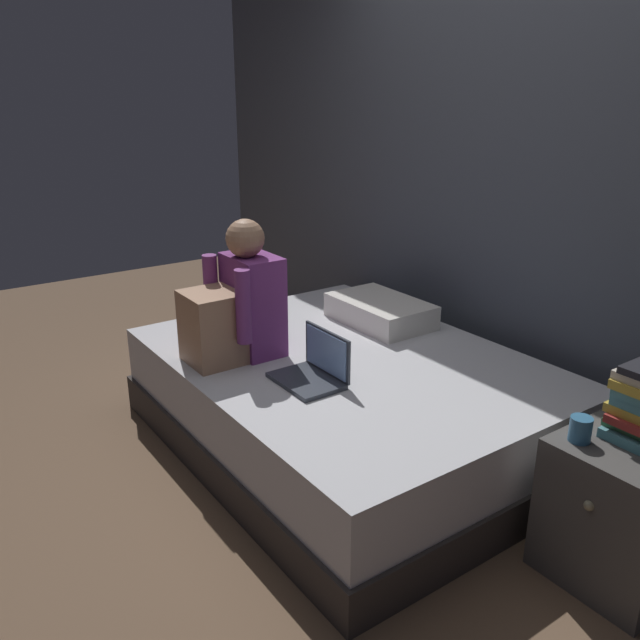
{
  "coord_description": "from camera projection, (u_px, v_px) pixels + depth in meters",
  "views": [
    {
      "loc": [
        2.07,
        -1.45,
        1.68
      ],
      "look_at": [
        -0.14,
        0.1,
        0.71
      ],
      "focal_mm": 36.45,
      "sensor_mm": 36.0,
      "label": 1
    }
  ],
  "objects": [
    {
      "name": "ground_plane",
      "position": [
        319.0,
        480.0,
        2.94
      ],
      "size": [
        8.0,
        8.0,
        0.0
      ],
      "primitive_type": "plane",
      "color": "brown"
    },
    {
      "name": "wall_back",
      "position": [
        522.0,
        159.0,
        3.14
      ],
      "size": [
        5.6,
        0.1,
        2.7
      ],
      "primitive_type": "cube",
      "color": "#424751",
      "rests_on": "ground_plane"
    },
    {
      "name": "bed",
      "position": [
        346.0,
        401.0,
        3.18
      ],
      "size": [
        2.0,
        1.5,
        0.46
      ],
      "color": "#332D2B",
      "rests_on": "ground_plane"
    },
    {
      "name": "nightstand",
      "position": [
        621.0,
        511.0,
        2.3
      ],
      "size": [
        0.44,
        0.46,
        0.53
      ],
      "color": "#474442",
      "rests_on": "ground_plane"
    },
    {
      "name": "person_sitting",
      "position": [
        237.0,
        306.0,
        3.05
      ],
      "size": [
        0.39,
        0.44,
        0.66
      ],
      "color": "#75337A",
      "rests_on": "bed"
    },
    {
      "name": "laptop",
      "position": [
        315.0,
        369.0,
        2.84
      ],
      "size": [
        0.32,
        0.23,
        0.22
      ],
      "color": "#333842",
      "rests_on": "bed"
    },
    {
      "name": "pillow",
      "position": [
        380.0,
        311.0,
        3.55
      ],
      "size": [
        0.56,
        0.36,
        0.13
      ],
      "primitive_type": "cube",
      "color": "silver",
      "rests_on": "bed"
    },
    {
      "name": "mug",
      "position": [
        580.0,
        429.0,
        2.23
      ],
      "size": [
        0.08,
        0.08,
        0.09
      ],
      "primitive_type": "cylinder",
      "color": "teal",
      "rests_on": "nightstand"
    }
  ]
}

